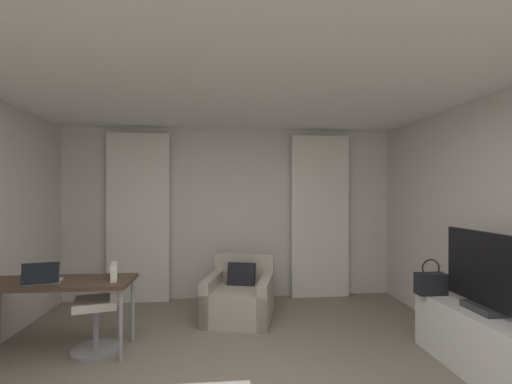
{
  "coord_description": "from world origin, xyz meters",
  "views": [
    {
      "loc": [
        -0.14,
        -2.47,
        1.63
      ],
      "look_at": [
        0.24,
        1.51,
        1.63
      ],
      "focal_mm": 24.84,
      "sensor_mm": 36.0,
      "label": 1
    }
  ],
  "objects_px": {
    "laptop": "(42,279)",
    "tv_console": "(480,342)",
    "desk": "(57,287)",
    "desk_chair": "(100,313)",
    "armchair": "(240,297)",
    "handbag_primary": "(431,283)",
    "tv_flatscreen": "(484,274)"
  },
  "relations": [
    {
      "from": "armchair",
      "to": "desk_chair",
      "type": "distance_m",
      "value": 1.69
    },
    {
      "from": "desk_chair",
      "to": "tv_flatscreen",
      "type": "relative_size",
      "value": 0.96
    },
    {
      "from": "desk",
      "to": "desk_chair",
      "type": "distance_m",
      "value": 0.5
    },
    {
      "from": "desk_chair",
      "to": "laptop",
      "type": "bearing_deg",
      "value": -167.61
    },
    {
      "from": "armchair",
      "to": "desk_chair",
      "type": "height_order",
      "value": "desk_chair"
    },
    {
      "from": "laptop",
      "to": "handbag_primary",
      "type": "xyz_separation_m",
      "value": [
        3.9,
        -0.16,
        -0.09
      ]
    },
    {
      "from": "desk",
      "to": "tv_console",
      "type": "xyz_separation_m",
      "value": [
        3.97,
        -0.77,
        -0.39
      ]
    },
    {
      "from": "tv_flatscreen",
      "to": "armchair",
      "type": "bearing_deg",
      "value": 141.86
    },
    {
      "from": "armchair",
      "to": "tv_flatscreen",
      "type": "bearing_deg",
      "value": -38.14
    },
    {
      "from": "handbag_primary",
      "to": "desk",
      "type": "bearing_deg",
      "value": 176.06
    },
    {
      "from": "laptop",
      "to": "tv_console",
      "type": "xyz_separation_m",
      "value": [
        4.06,
        -0.66,
        -0.5
      ]
    },
    {
      "from": "armchair",
      "to": "laptop",
      "type": "xyz_separation_m",
      "value": [
        -1.98,
        -0.93,
        0.51
      ]
    },
    {
      "from": "armchair",
      "to": "handbag_primary",
      "type": "xyz_separation_m",
      "value": [
        1.92,
        -1.09,
        0.42
      ]
    },
    {
      "from": "desk",
      "to": "desk_chair",
      "type": "relative_size",
      "value": 1.67
    },
    {
      "from": "desk",
      "to": "tv_flatscreen",
      "type": "height_order",
      "value": "tv_flatscreen"
    },
    {
      "from": "desk_chair",
      "to": "handbag_primary",
      "type": "distance_m",
      "value": 3.42
    },
    {
      "from": "desk_chair",
      "to": "tv_flatscreen",
      "type": "height_order",
      "value": "tv_flatscreen"
    },
    {
      "from": "desk_chair",
      "to": "tv_console",
      "type": "relative_size",
      "value": 0.66
    },
    {
      "from": "desk_chair",
      "to": "desk",
      "type": "bearing_deg",
      "value": -178.7
    },
    {
      "from": "armchair",
      "to": "handbag_primary",
      "type": "relative_size",
      "value": 2.85
    },
    {
      "from": "laptop",
      "to": "tv_flatscreen",
      "type": "xyz_separation_m",
      "value": [
        4.06,
        -0.7,
        0.12
      ]
    },
    {
      "from": "armchair",
      "to": "desk",
      "type": "height_order",
      "value": "armchair"
    },
    {
      "from": "laptop",
      "to": "handbag_primary",
      "type": "bearing_deg",
      "value": -2.34
    },
    {
      "from": "desk_chair",
      "to": "armchair",
      "type": "bearing_deg",
      "value": 29.21
    },
    {
      "from": "laptop",
      "to": "tv_flatscreen",
      "type": "bearing_deg",
      "value": -9.83
    },
    {
      "from": "tv_console",
      "to": "laptop",
      "type": "bearing_deg",
      "value": 170.7
    },
    {
      "from": "desk",
      "to": "tv_console",
      "type": "bearing_deg",
      "value": -10.95
    },
    {
      "from": "laptop",
      "to": "tv_console",
      "type": "bearing_deg",
      "value": -9.3
    },
    {
      "from": "desk",
      "to": "tv_flatscreen",
      "type": "bearing_deg",
      "value": -11.48
    },
    {
      "from": "desk",
      "to": "tv_console",
      "type": "distance_m",
      "value": 4.06
    },
    {
      "from": "laptop",
      "to": "handbag_primary",
      "type": "relative_size",
      "value": 1.01
    },
    {
      "from": "desk_chair",
      "to": "tv_console",
      "type": "distance_m",
      "value": 3.64
    }
  ]
}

